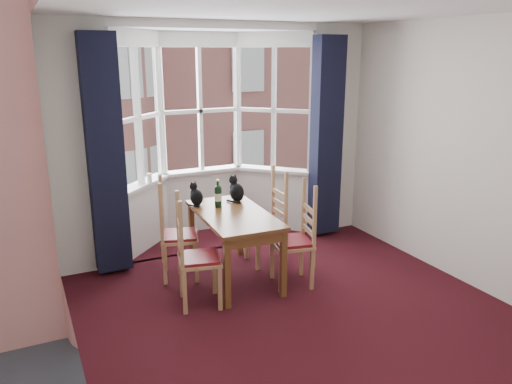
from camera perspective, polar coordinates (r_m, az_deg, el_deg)
floor at (r=4.76m, az=6.87°, el=-15.29°), size 4.50×4.50×0.00m
ceiling at (r=4.10m, az=8.23°, el=20.57°), size 4.50×4.50×0.00m
wall_left at (r=3.57m, az=-20.55°, el=-2.30°), size 0.00×4.50×4.50m
wall_right at (r=5.55m, az=25.12°, el=3.39°), size 0.00×4.50×4.50m
wall_back_pier_left at (r=5.78m, az=-19.40°, el=4.44°), size 0.70×0.12×2.80m
wall_back_pier_right at (r=6.95m, az=8.82°, el=6.92°), size 0.70×0.12×2.80m
bay_window at (r=6.64m, az=-5.63°, el=6.62°), size 2.76×0.94×2.80m
curtain_left at (r=5.65m, az=-16.81°, el=3.89°), size 0.38×0.22×2.60m
curtain_right at (r=6.68m, az=8.04°, el=6.16°), size 0.38×0.22×2.60m
dining_table at (r=5.44m, az=-2.56°, el=-3.42°), size 0.77×1.36×0.76m
chair_left_near at (r=4.97m, az=-7.54°, el=-7.77°), size 0.48×0.50×0.92m
chair_left_far at (r=5.60m, az=-9.68°, el=-5.13°), size 0.50×0.52×0.92m
chair_right_near at (r=5.40m, az=5.08°, el=-5.74°), size 0.48×0.50×0.92m
chair_right_far at (r=5.95m, az=1.86°, el=-3.63°), size 0.42×0.44×0.92m
cat_left at (r=5.70m, az=-6.85°, el=-0.46°), size 0.17×0.22×0.27m
cat_right at (r=5.81m, az=-2.27°, el=0.14°), size 0.19×0.25×0.31m
wine_bottle at (r=5.58m, az=-4.35°, el=-0.36°), size 0.08×0.08×0.32m
candle_tall at (r=6.35m, az=-12.08°, el=1.58°), size 0.06×0.06×0.12m
candle_short at (r=6.42m, az=-10.93°, el=1.69°), size 0.06×0.06×0.10m
street at (r=36.71m, az=-21.51°, el=1.33°), size 80.00×80.00×0.00m
tenement_building at (r=17.58m, az=-18.79°, el=12.17°), size 18.40×7.80×15.20m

